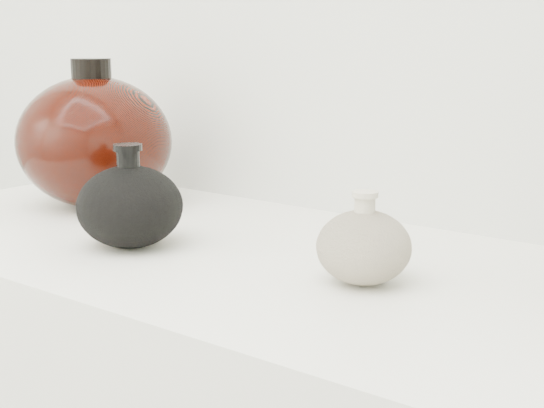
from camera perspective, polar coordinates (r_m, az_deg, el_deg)
The scene contains 3 objects.
black_gourd_vase at distance 0.98m, azimuth -10.64°, elevation -0.12°, with size 0.18×0.18×0.13m.
cream_gourd_vase at distance 0.83m, azimuth 6.92°, elevation -3.18°, with size 0.12×0.12×0.10m.
left_round_pot at distance 1.23m, azimuth -13.20°, elevation 4.64°, with size 0.29×0.29×0.23m.
Camera 1 is at (0.57, 0.23, 1.16)m, focal length 50.00 mm.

